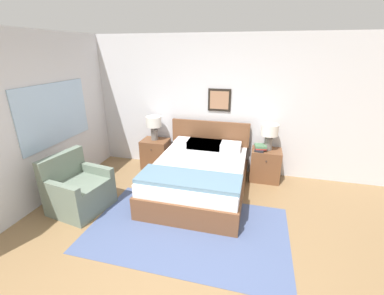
# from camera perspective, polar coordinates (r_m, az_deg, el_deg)

# --- Properties ---
(ground_plane) EXTENTS (16.00, 16.00, 0.00)m
(ground_plane) POSITION_cam_1_polar(r_m,az_deg,el_deg) (3.16, -4.48, -26.42)
(ground_plane) COLOR olive
(wall_back) EXTENTS (7.31, 0.09, 2.60)m
(wall_back) POSITION_cam_1_polar(r_m,az_deg,el_deg) (5.01, 5.75, 9.15)
(wall_back) COLOR silver
(wall_back) RESTS_ON ground_plane
(wall_left) EXTENTS (0.08, 5.22, 2.60)m
(wall_left) POSITION_cam_1_polar(r_m,az_deg,el_deg) (4.81, -28.36, 6.24)
(wall_left) COLOR silver
(wall_left) RESTS_ON ground_plane
(area_rug_main) EXTENTS (2.69, 1.64, 0.01)m
(area_rug_main) POSITION_cam_1_polar(r_m,az_deg,el_deg) (3.71, -0.98, -17.61)
(area_rug_main) COLOR #47567F
(area_rug_main) RESTS_ON ground_plane
(bed) EXTENTS (1.53, 1.98, 1.02)m
(bed) POSITION_cam_1_polar(r_m,az_deg,el_deg) (4.39, 1.55, -6.24)
(bed) COLOR brown
(bed) RESTS_ON ground_plane
(armchair) EXTENTS (0.84, 0.88, 0.87)m
(armchair) POSITION_cam_1_polar(r_m,az_deg,el_deg) (4.33, -23.93, -8.78)
(armchair) COLOR slate
(armchair) RESTS_ON ground_plane
(nightstand_near_window) EXTENTS (0.53, 0.44, 0.60)m
(nightstand_near_window) POSITION_cam_1_polar(r_m,az_deg,el_deg) (5.36, -8.06, -1.37)
(nightstand_near_window) COLOR brown
(nightstand_near_window) RESTS_ON ground_plane
(nightstand_by_door) EXTENTS (0.53, 0.44, 0.60)m
(nightstand_by_door) POSITION_cam_1_polar(r_m,az_deg,el_deg) (4.99, 15.96, -3.74)
(nightstand_by_door) COLOR brown
(nightstand_by_door) RESTS_ON ground_plane
(table_lamp_near_window) EXTENTS (0.30, 0.30, 0.48)m
(table_lamp_near_window) POSITION_cam_1_polar(r_m,az_deg,el_deg) (5.18, -8.47, 5.20)
(table_lamp_near_window) COLOR slate
(table_lamp_near_window) RESTS_ON nightstand_near_window
(table_lamp_by_door) EXTENTS (0.30, 0.30, 0.48)m
(table_lamp_by_door) POSITION_cam_1_polar(r_m,az_deg,el_deg) (4.79, 16.86, 3.21)
(table_lamp_by_door) COLOR slate
(table_lamp_by_door) RESTS_ON nightstand_by_door
(book_thick_bottom) EXTENTS (0.21, 0.29, 0.04)m
(book_thick_bottom) POSITION_cam_1_polar(r_m,az_deg,el_deg) (4.83, 14.92, -0.38)
(book_thick_bottom) COLOR #232328
(book_thick_bottom) RESTS_ON nightstand_by_door
(book_hardcover_middle) EXTENTS (0.22, 0.23, 0.02)m
(book_hardcover_middle) POSITION_cam_1_polar(r_m,az_deg,el_deg) (4.82, 14.95, -0.03)
(book_hardcover_middle) COLOR #B7332D
(book_hardcover_middle) RESTS_ON book_thick_bottom
(book_novel_upper) EXTENTS (0.23, 0.23, 0.04)m
(book_novel_upper) POSITION_cam_1_polar(r_m,az_deg,el_deg) (4.81, 14.99, 0.34)
(book_novel_upper) COLOR #4C7551
(book_novel_upper) RESTS_ON book_hardcover_middle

